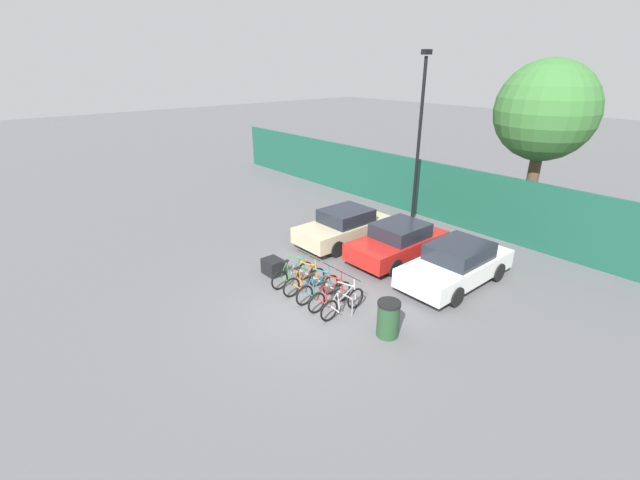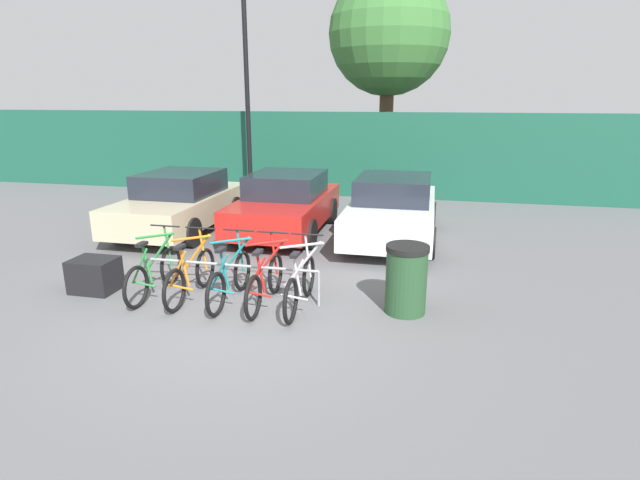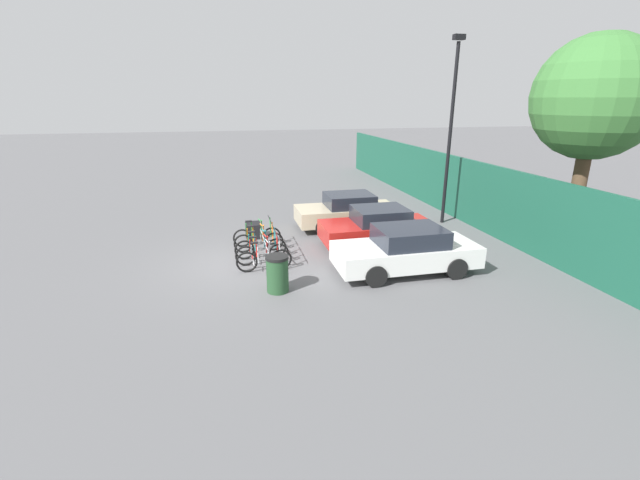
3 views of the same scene
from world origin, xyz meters
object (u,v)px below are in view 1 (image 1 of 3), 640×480
(car_white, at_px, (456,264))
(tree_behind_hoarding, at_px, (546,112))
(bicycle_orange, at_px, (304,281))
(bicycle_silver, at_px, (343,303))
(bicycle_green, at_px, (293,274))
(car_red, at_px, (398,242))
(lamp_post, at_px, (420,133))
(bicycle_red, at_px, (330,296))
(trash_bin, at_px, (388,319))
(bicycle_teal, at_px, (318,289))
(bike_rack, at_px, (320,283))
(cargo_crate, at_px, (273,267))
(car_beige, at_px, (344,226))

(car_white, bearing_deg, tree_behind_hoarding, 97.16)
(bicycle_orange, relative_size, bicycle_silver, 1.00)
(bicycle_green, bearing_deg, bicycle_orange, 2.63)
(car_red, relative_size, lamp_post, 0.54)
(bicycle_orange, xyz_separation_m, lamp_post, (-1.94, 7.97, 3.65))
(tree_behind_hoarding, bearing_deg, bicycle_orange, -100.41)
(bicycle_red, relative_size, tree_behind_hoarding, 0.24)
(bicycle_green, distance_m, bicycle_orange, 0.63)
(car_red, relative_size, trash_bin, 3.84)
(bicycle_green, distance_m, bicycle_red, 1.86)
(bicycle_teal, distance_m, bicycle_silver, 1.13)
(lamp_post, bearing_deg, car_white, -38.57)
(lamp_post, bearing_deg, tree_behind_hoarding, 35.56)
(car_white, height_order, tree_behind_hoarding, tree_behind_hoarding)
(bike_rack, relative_size, car_white, 0.69)
(bicycle_orange, xyz_separation_m, cargo_crate, (-1.68, -0.06, -0.10))
(tree_behind_hoarding, bearing_deg, bike_rack, -97.52)
(bike_rack, bearing_deg, lamp_post, 107.81)
(car_red, xyz_separation_m, lamp_post, (-2.27, 3.78, 3.34))
(car_red, xyz_separation_m, trash_bin, (3.00, -3.98, -0.17))
(bicycle_red, relative_size, car_white, 0.40)
(bicycle_teal, relative_size, car_white, 0.40)
(car_beige, bearing_deg, bicycle_teal, -53.59)
(bicycle_teal, distance_m, car_red, 4.21)
(lamp_post, bearing_deg, car_red, -59.03)
(car_beige, relative_size, tree_behind_hoarding, 0.58)
(bicycle_silver, bearing_deg, cargo_crate, 177.91)
(bicycle_silver, bearing_deg, bicycle_orange, 176.94)
(car_white, bearing_deg, bicycle_green, -129.35)
(car_red, bearing_deg, car_white, 0.04)
(lamp_post, bearing_deg, cargo_crate, -88.20)
(bike_rack, height_order, bicycle_silver, bicycle_silver)
(trash_bin, relative_size, cargo_crate, 1.47)
(cargo_crate, bearing_deg, bike_rack, 5.24)
(bicycle_silver, distance_m, cargo_crate, 3.47)
(bicycle_red, bearing_deg, bicycle_silver, 2.20)
(bicycle_teal, xyz_separation_m, car_red, (-0.32, 4.19, 0.31))
(bicycle_orange, height_order, trash_bin, bicycle_orange)
(bicycle_green, distance_m, car_white, 5.43)
(bicycle_orange, bearing_deg, bicycle_silver, 2.78)
(lamp_post, bearing_deg, trash_bin, -55.85)
(cargo_crate, bearing_deg, trash_bin, 3.01)
(bicycle_teal, xyz_separation_m, bicycle_red, (0.57, 0.00, 0.00))
(bicycle_teal, relative_size, trash_bin, 1.66)
(lamp_post, distance_m, trash_bin, 10.02)
(bicycle_green, height_order, trash_bin, bicycle_green)
(bicycle_silver, bearing_deg, bike_rack, 169.91)
(car_white, bearing_deg, cargo_crate, -136.59)
(car_white, bearing_deg, bicycle_red, -110.63)
(bike_rack, relative_size, tree_behind_hoarding, 0.42)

